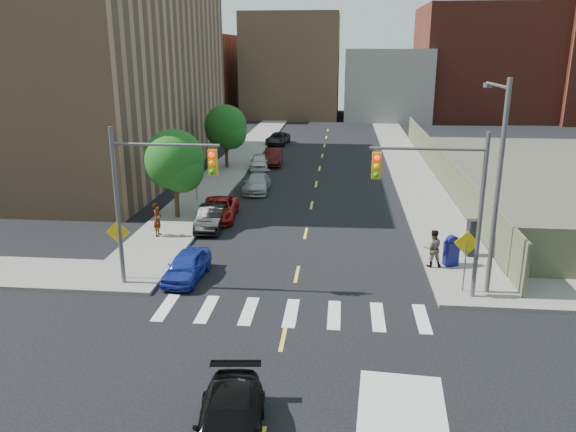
% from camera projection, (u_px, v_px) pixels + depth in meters
% --- Properties ---
extents(ground, '(160.00, 160.00, 0.00)m').
position_uv_depth(ground, '(277.00, 368.00, 18.40)').
color(ground, black).
rests_on(ground, ground).
extents(sidewalk_nw, '(3.50, 73.00, 0.15)m').
position_uv_depth(sidewalk_nw, '(250.00, 148.00, 58.67)').
color(sidewalk_nw, gray).
rests_on(sidewalk_nw, ground).
extents(sidewalk_ne, '(3.50, 73.00, 0.15)m').
position_uv_depth(sidewalk_ne, '(400.00, 150.00, 57.22)').
color(sidewalk_ne, gray).
rests_on(sidewalk_ne, ground).
extents(fence_north, '(0.12, 44.00, 2.50)m').
position_uv_depth(fence_north, '(440.00, 166.00, 43.84)').
color(fence_north, '#626647').
rests_on(fence_north, ground).
extents(building_nw, '(22.00, 30.00, 16.00)m').
position_uv_depth(building_nw, '(56.00, 74.00, 46.76)').
color(building_nw, '#8C6B4C').
rests_on(building_nw, ground).
extents(bg_bldg_west, '(14.00, 18.00, 12.00)m').
position_uv_depth(bg_bldg_west, '(187.00, 76.00, 85.47)').
color(bg_bldg_west, '#592319').
rests_on(bg_bldg_west, ground).
extents(bg_bldg_midwest, '(14.00, 16.00, 15.00)m').
position_uv_depth(bg_bldg_midwest, '(292.00, 66.00, 85.45)').
color(bg_bldg_midwest, '#8C6B4C').
rests_on(bg_bldg_midwest, ground).
extents(bg_bldg_center, '(12.00, 16.00, 10.00)m').
position_uv_depth(bg_bldg_center, '(385.00, 84.00, 82.95)').
color(bg_bldg_center, gray).
rests_on(bg_bldg_center, ground).
extents(bg_bldg_east, '(18.00, 18.00, 16.00)m').
position_uv_depth(bg_bldg_east, '(481.00, 63.00, 82.69)').
color(bg_bldg_east, '#592319').
rests_on(bg_bldg_east, ground).
extents(signal_nw, '(4.59, 0.30, 7.00)m').
position_uv_depth(signal_nw, '(151.00, 187.00, 23.38)').
color(signal_nw, '#59595E').
rests_on(signal_nw, ground).
extents(signal_ne, '(4.59, 0.30, 7.00)m').
position_uv_depth(signal_ne, '(443.00, 193.00, 22.26)').
color(signal_ne, '#59595E').
rests_on(signal_ne, ground).
extents(streetlight_ne, '(0.25, 3.70, 9.00)m').
position_uv_depth(streetlight_ne, '(497.00, 173.00, 22.72)').
color(streetlight_ne, '#59595E').
rests_on(streetlight_ne, ground).
extents(warn_sign_nw, '(1.06, 0.06, 2.83)m').
position_uv_depth(warn_sign_nw, '(118.00, 239.00, 24.75)').
color(warn_sign_nw, '#59595E').
rests_on(warn_sign_nw, ground).
extents(warn_sign_ne, '(1.06, 0.06, 2.83)m').
position_uv_depth(warn_sign_ne, '(466.00, 250.00, 23.35)').
color(warn_sign_ne, '#59595E').
rests_on(warn_sign_ne, ground).
extents(warn_sign_midwest, '(1.06, 0.06, 2.83)m').
position_uv_depth(warn_sign_midwest, '(196.00, 174.00, 37.62)').
color(warn_sign_midwest, '#59595E').
rests_on(warn_sign_midwest, ground).
extents(tree_west_near, '(3.66, 3.64, 5.52)m').
position_uv_depth(tree_west_near, '(175.00, 163.00, 33.45)').
color(tree_west_near, '#332114').
rests_on(tree_west_near, ground).
extents(tree_west_far, '(3.66, 3.64, 5.52)m').
position_uv_depth(tree_west_far, '(226.00, 129.00, 47.75)').
color(tree_west_far, '#332114').
rests_on(tree_west_far, ground).
extents(parked_car_blue, '(1.69, 3.78, 1.26)m').
position_uv_depth(parked_car_blue, '(187.00, 266.00, 25.35)').
color(parked_car_blue, '#1C2F9A').
rests_on(parked_car_blue, ground).
extents(parked_car_black, '(1.62, 4.10, 1.33)m').
position_uv_depth(parked_car_black, '(211.00, 218.00, 32.42)').
color(parked_car_black, black).
rests_on(parked_car_black, ground).
extents(parked_car_red, '(2.50, 4.76, 1.28)m').
position_uv_depth(parked_car_red, '(218.00, 209.00, 34.25)').
color(parked_car_red, '#A51710').
rests_on(parked_car_red, ground).
extents(parked_car_silver, '(1.91, 4.40, 1.26)m').
position_uv_depth(parked_car_silver, '(257.00, 183.00, 40.90)').
color(parked_car_silver, '#989B9F').
rests_on(parked_car_silver, ground).
extents(parked_car_white, '(1.88, 3.91, 1.29)m').
position_uv_depth(parked_car_white, '(259.00, 162.00, 48.50)').
color(parked_car_white, silver).
rests_on(parked_car_white, ground).
extents(parked_car_maroon, '(1.76, 4.42, 1.43)m').
position_uv_depth(parked_car_maroon, '(274.00, 157.00, 50.32)').
color(parked_car_maroon, '#390C0B').
rests_on(parked_car_maroon, ground).
extents(parked_car_grey, '(2.50, 4.71, 1.26)m').
position_uv_depth(parked_car_grey, '(278.00, 139.00, 61.03)').
color(parked_car_grey, black).
rests_on(parked_car_grey, ground).
extents(black_sedan, '(2.22, 4.54, 1.27)m').
position_uv_depth(black_sedan, '(229.00, 424.00, 14.66)').
color(black_sedan, black).
rests_on(black_sedan, ground).
extents(mailbox, '(0.75, 0.67, 1.49)m').
position_uv_depth(mailbox, '(451.00, 251.00, 26.51)').
color(mailbox, '#0E1155').
rests_on(mailbox, sidewalk_ne).
extents(payphone, '(0.63, 0.55, 1.85)m').
position_uv_depth(payphone, '(473.00, 238.00, 27.71)').
color(payphone, black).
rests_on(payphone, sidewalk_ne).
extents(pedestrian_west, '(0.47, 0.69, 1.85)m').
position_uv_depth(pedestrian_west, '(157.00, 220.00, 30.66)').
color(pedestrian_west, gray).
rests_on(pedestrian_west, sidewalk_nw).
extents(pedestrian_east, '(0.92, 0.74, 1.80)m').
position_uv_depth(pedestrian_east, '(433.00, 248.00, 26.32)').
color(pedestrian_east, gray).
rests_on(pedestrian_east, sidewalk_ne).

